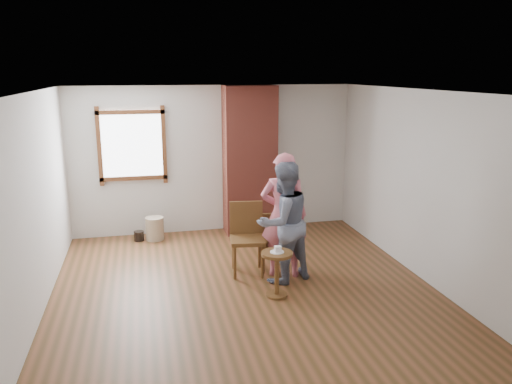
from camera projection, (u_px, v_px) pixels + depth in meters
ground at (246, 292)px, 6.59m from camera, size 5.50×5.50×0.00m
room_shell at (232, 149)px, 6.72m from camera, size 5.04×5.52×2.62m
brick_chimney at (250, 161)px, 8.77m from camera, size 0.90×0.50×2.60m
stoneware_crock at (155, 228)px, 8.57m from camera, size 0.33×0.33×0.40m
dark_pot at (139, 236)px, 8.54m from camera, size 0.22×0.22×0.17m
dining_chair_left at (247, 234)px, 7.14m from camera, size 0.53×0.53×1.02m
dining_chair_right at (273, 238)px, 7.29m from camera, size 0.43×0.43×0.81m
side_table at (277, 267)px, 6.37m from camera, size 0.40×0.40×0.60m
cake_plate at (277, 252)px, 6.33m from camera, size 0.18×0.18×0.01m
cake_slice at (278, 249)px, 6.32m from camera, size 0.08×0.07×0.06m
man at (283, 222)px, 6.77m from camera, size 0.99×0.89×1.67m
person_pink at (284, 215)px, 6.94m from camera, size 0.75×0.61×1.77m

